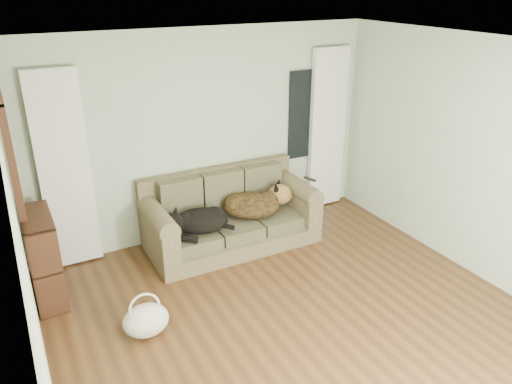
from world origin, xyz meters
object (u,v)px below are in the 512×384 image
dog_shepherd (254,205)px  sofa (232,212)px  dog_black_lab (198,222)px  bookshelf (43,256)px  tote_bag (146,320)px

dog_shepherd → sofa: bearing=19.8°
dog_black_lab → bookshelf: 1.70m
sofa → dog_shepherd: size_ratio=2.77×
sofa → tote_bag: bearing=-140.7°
dog_shepherd → tote_bag: 2.14m
dog_black_lab → tote_bag: bearing=-113.8°
sofa → bookshelf: size_ratio=2.18×
dog_black_lab → bookshelf: bearing=-161.4°
dog_black_lab → dog_shepherd: (0.79, 0.08, 0.01)m
tote_bag → bookshelf: (-0.73, 1.07, 0.34)m
sofa → dog_shepherd: 0.31m
dog_black_lab → tote_bag: dog_black_lab is taller
dog_shepherd → bookshelf: bookshelf is taller
sofa → dog_black_lab: bearing=-167.3°
tote_bag → bookshelf: 1.33m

